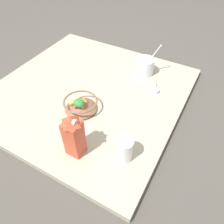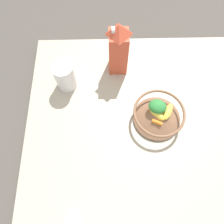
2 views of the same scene
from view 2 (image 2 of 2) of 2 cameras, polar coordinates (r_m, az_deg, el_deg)
ground_plane at (r=0.89m, az=16.19°, el=-12.63°), size 6.00×6.00×0.00m
countertop at (r=0.87m, az=16.53°, el=-12.37°), size 1.15×1.15×0.04m
fruit_bowl at (r=0.84m, az=12.00°, el=-0.65°), size 0.19×0.19×0.09m
milk_carton at (r=0.88m, az=1.65°, el=16.16°), size 0.07×0.07×0.24m
drinking_cup at (r=0.89m, az=-12.27°, el=9.27°), size 0.09×0.09×0.12m
measuring_scoop at (r=0.80m, az=-10.52°, el=-26.38°), size 0.10×0.05×0.02m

